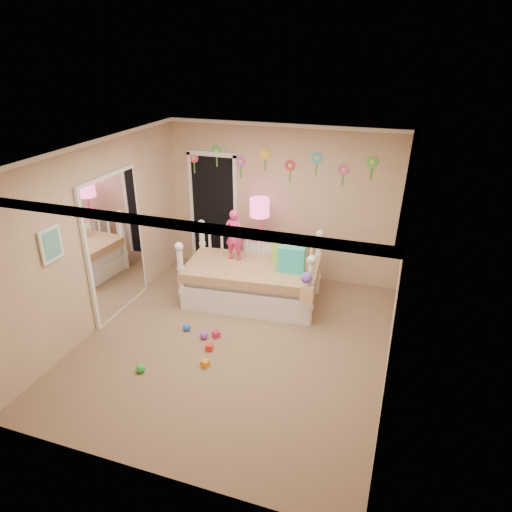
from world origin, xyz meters
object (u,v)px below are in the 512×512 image
(nightstand, at_px, (259,260))
(table_lamp, at_px, (260,213))
(child, at_px, (234,235))
(daybed, at_px, (252,269))

(nightstand, height_order, table_lamp, table_lamp)
(child, height_order, table_lamp, table_lamp)
(daybed, bearing_deg, nightstand, 93.55)
(nightstand, relative_size, table_lamp, 1.08)
(child, bearing_deg, nightstand, -108.92)
(table_lamp, bearing_deg, child, -110.52)
(daybed, xyz_separation_m, child, (-0.33, 0.14, 0.47))
(daybed, height_order, nightstand, daybed)
(daybed, height_order, table_lamp, table_lamp)
(daybed, xyz_separation_m, table_lamp, (-0.11, 0.72, 0.67))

